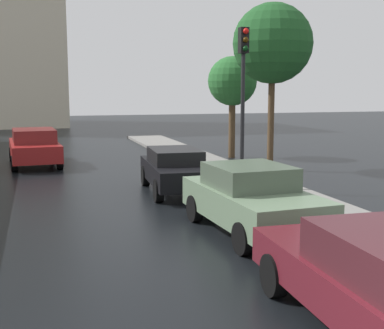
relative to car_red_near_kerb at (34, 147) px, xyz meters
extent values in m
cube|color=maroon|center=(0.00, 0.05, -0.14)|extent=(2.14, 4.60, 0.67)
cube|color=maroon|center=(0.01, -0.13, 0.46)|extent=(1.77, 2.40, 0.54)
cylinder|color=black|center=(0.94, -1.37, -0.47)|extent=(0.26, 0.63, 0.61)
cylinder|color=black|center=(-0.75, -1.49, -0.47)|extent=(0.26, 0.63, 0.61)
cylinder|color=black|center=(0.74, 1.58, -0.47)|extent=(0.26, 0.63, 0.61)
cylinder|color=black|center=(-0.95, 1.46, -0.47)|extent=(0.26, 0.63, 0.61)
cube|color=black|center=(4.12, -7.13, -0.16)|extent=(1.85, 3.98, 0.58)
cube|color=black|center=(4.13, -7.03, 0.34)|extent=(1.55, 2.14, 0.42)
cylinder|color=black|center=(3.46, -5.80, -0.45)|extent=(0.26, 0.66, 0.65)
cylinder|color=black|center=(4.94, -5.89, -0.45)|extent=(0.26, 0.66, 0.65)
cylinder|color=black|center=(3.30, -8.37, -0.45)|extent=(0.26, 0.66, 0.65)
cylinder|color=black|center=(4.78, -8.46, -0.45)|extent=(0.26, 0.66, 0.65)
cube|color=maroon|center=(4.18, -16.76, -0.18)|extent=(1.86, 4.48, 0.56)
cylinder|color=black|center=(3.49, -15.27, -0.45)|extent=(0.25, 0.66, 0.65)
cylinder|color=black|center=(5.01, -15.34, -0.45)|extent=(0.25, 0.66, 0.65)
cube|color=slate|center=(4.56, -11.94, -0.13)|extent=(2.05, 4.10, 0.66)
cube|color=#4D5C49|center=(4.55, -11.78, 0.45)|extent=(1.70, 1.89, 0.50)
cylinder|color=black|center=(3.65, -10.67, -0.46)|extent=(0.26, 0.64, 0.63)
cylinder|color=black|center=(5.32, -10.58, -0.46)|extent=(0.26, 0.64, 0.63)
cylinder|color=black|center=(3.80, -13.31, -0.46)|extent=(0.26, 0.64, 0.63)
cylinder|color=black|center=(5.47, -13.22, -0.46)|extent=(0.26, 0.64, 0.63)
cylinder|color=black|center=(6.09, -7.63, 1.37)|extent=(0.12, 0.12, 4.03)
cube|color=black|center=(6.09, -7.63, 3.76)|extent=(0.26, 0.26, 0.75)
sphere|color=red|center=(6.09, -7.80, 4.01)|extent=(0.17, 0.17, 0.17)
sphere|color=#392405|center=(6.09, -7.80, 3.76)|extent=(0.17, 0.17, 0.17)
sphere|color=black|center=(6.09, -7.80, 3.51)|extent=(0.17, 0.17, 0.17)
cylinder|color=#4C3823|center=(8.70, -0.01, 0.58)|extent=(0.30, 0.30, 2.71)
sphere|color=#28662D|center=(8.70, -0.01, 2.71)|extent=(2.23, 2.23, 2.23)
cylinder|color=#4C3823|center=(8.72, -4.06, 1.10)|extent=(0.24, 0.24, 3.77)
sphere|color=#1E5123|center=(8.72, -4.06, 4.04)|extent=(3.00, 3.00, 3.00)
camera|label=1|loc=(0.15, -22.05, 2.33)|focal=48.16mm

